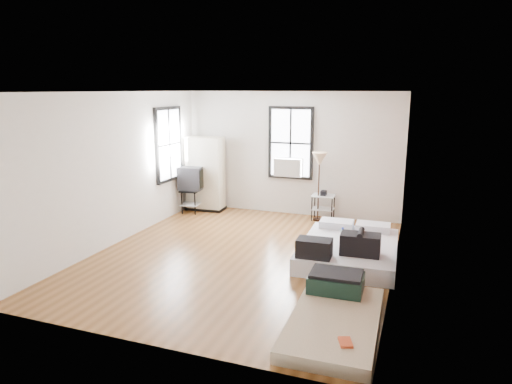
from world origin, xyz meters
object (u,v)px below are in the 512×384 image
at_px(wardrobe, 206,174).
at_px(tv_stand, 193,179).
at_px(mattress_bare, 335,312).
at_px(side_table, 323,200).
at_px(mattress_main, 348,249).
at_px(floor_lamp, 319,163).

distance_m(wardrobe, tv_stand, 0.34).
height_order(mattress_bare, side_table, side_table).
bearing_deg(wardrobe, mattress_bare, -51.31).
bearing_deg(mattress_bare, wardrobe, 130.54).
xyz_separation_m(mattress_bare, tv_stand, (-4.14, 4.13, 0.65)).
bearing_deg(mattress_main, wardrobe, 147.91).
height_order(mattress_bare, floor_lamp, floor_lamp).
relative_size(mattress_bare, side_table, 3.03).
distance_m(floor_lamp, tv_stand, 3.00).
xyz_separation_m(wardrobe, side_table, (2.84, 0.07, -0.43)).
bearing_deg(mattress_main, mattress_bare, -87.51).
xyz_separation_m(mattress_bare, floor_lamp, (-1.18, 4.38, 1.16)).
relative_size(mattress_main, mattress_bare, 1.10).
distance_m(mattress_main, floor_lamp, 2.63).
bearing_deg(side_table, tv_stand, -174.03).
height_order(mattress_main, side_table, mattress_main).
relative_size(mattress_main, wardrobe, 1.25).
bearing_deg(floor_lamp, mattress_bare, -74.88).
xyz_separation_m(mattress_bare, wardrobe, (-3.92, 4.38, 0.74)).
height_order(mattress_bare, wardrobe, wardrobe).
distance_m(mattress_main, side_table, 2.43).
bearing_deg(mattress_bare, floor_lamp, 103.83).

